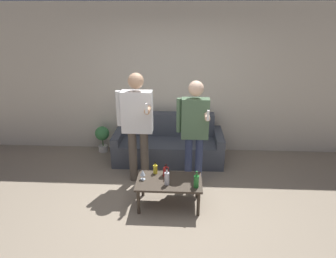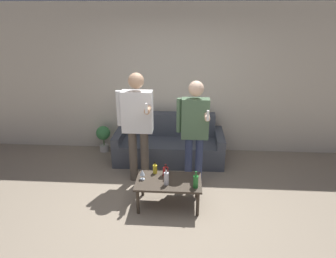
{
  "view_description": "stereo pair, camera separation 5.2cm",
  "coord_description": "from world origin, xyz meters",
  "views": [
    {
      "loc": [
        0.15,
        -3.13,
        2.51
      ],
      "look_at": [
        -0.06,
        0.88,
        0.95
      ],
      "focal_mm": 32.0,
      "sensor_mm": 36.0,
      "label": 1
    },
    {
      "loc": [
        0.2,
        -3.13,
        2.51
      ],
      "look_at": [
        -0.06,
        0.88,
        0.95
      ],
      "focal_mm": 32.0,
      "sensor_mm": 36.0,
      "label": 2
    }
  ],
  "objects": [
    {
      "name": "bottle_orange",
      "position": [
        -0.04,
        0.29,
        0.48
      ],
      "size": [
        0.07,
        0.07,
        0.24
      ],
      "color": "silver",
      "rests_on": "coffee_table"
    },
    {
      "name": "ground_plane",
      "position": [
        0.0,
        0.0,
        0.0
      ],
      "size": [
        16.0,
        16.0,
        0.0
      ],
      "primitive_type": "plane",
      "color": "gray"
    },
    {
      "name": "potted_plant",
      "position": [
        -1.38,
        2.07,
        0.32
      ],
      "size": [
        0.27,
        0.27,
        0.51
      ],
      "color": "silver",
      "rests_on": "ground_plane"
    },
    {
      "name": "bottle_green",
      "position": [
        -0.07,
        0.51,
        0.46
      ],
      "size": [
        0.08,
        0.08,
        0.18
      ],
      "color": "#B21E1E",
      "rests_on": "coffee_table"
    },
    {
      "name": "person_standing_left",
      "position": [
        -0.53,
        1.05,
        1.01
      ],
      "size": [
        0.54,
        0.45,
        1.73
      ],
      "color": "brown",
      "rests_on": "ground_plane"
    },
    {
      "name": "couch",
      "position": [
        -0.1,
        1.83,
        0.29
      ],
      "size": [
        1.92,
        0.8,
        0.8
      ],
      "color": "#474C56",
      "rests_on": "ground_plane"
    },
    {
      "name": "bottle_dark",
      "position": [
        -0.22,
        0.58,
        0.46
      ],
      "size": [
        0.06,
        0.06,
        0.17
      ],
      "color": "yellow",
      "rests_on": "coffee_table"
    },
    {
      "name": "wall_back",
      "position": [
        0.0,
        2.29,
        1.35
      ],
      "size": [
        8.0,
        0.06,
        2.7
      ],
      "color": "beige",
      "rests_on": "ground_plane"
    },
    {
      "name": "coffee_table",
      "position": [
        -0.02,
        0.39,
        0.34
      ],
      "size": [
        0.89,
        0.53,
        0.39
      ],
      "color": "#3D3328",
      "rests_on": "ground_plane"
    },
    {
      "name": "person_standing_right",
      "position": [
        0.32,
        0.95,
        0.98
      ],
      "size": [
        0.47,
        0.42,
        1.64
      ],
      "color": "navy",
      "rests_on": "ground_plane"
    },
    {
      "name": "wine_glass_near",
      "position": [
        -0.38,
        0.4,
        0.49
      ],
      "size": [
        0.07,
        0.07,
        0.15
      ],
      "color": "silver",
      "rests_on": "coffee_table"
    },
    {
      "name": "bottle_yellow",
      "position": [
        0.34,
        0.25,
        0.48
      ],
      "size": [
        0.07,
        0.07,
        0.23
      ],
      "color": "#23752D",
      "rests_on": "coffee_table"
    }
  ]
}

